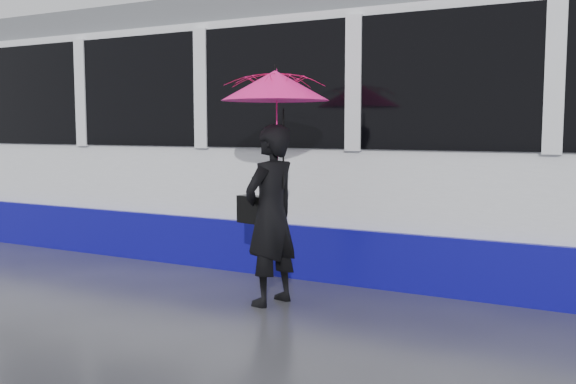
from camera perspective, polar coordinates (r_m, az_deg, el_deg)
The scene contains 5 objects.
ground at distance 6.07m, azimuth 1.01°, elevation -10.83°, with size 90.00×90.00×0.00m, color #2A2A2F.
rails at distance 8.30m, azimuth 8.98°, elevation -6.30°, with size 34.00×1.51×0.02m.
woman at distance 6.24m, azimuth -1.53°, elevation -2.09°, with size 0.64×0.42×1.76m, color black.
umbrella at distance 6.16m, azimuth -1.15°, elevation 7.59°, with size 1.23×1.23×1.19m.
handbag at distance 6.36m, azimuth -3.17°, elevation -1.56°, with size 0.34×0.20×0.45m.
Camera 1 is at (2.65, -5.17, 1.73)m, focal length 40.00 mm.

